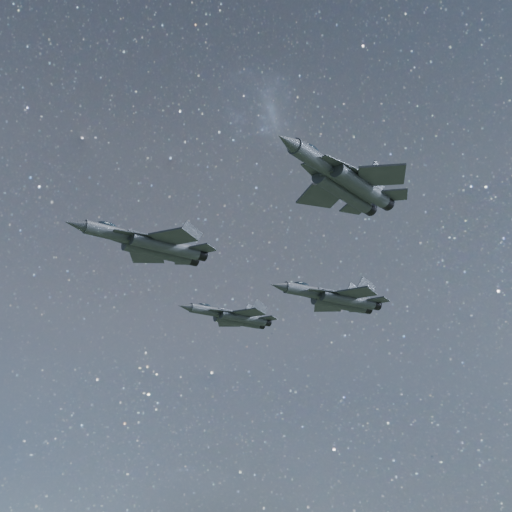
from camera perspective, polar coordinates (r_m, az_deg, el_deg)
jet_lead at (r=83.33m, az=-8.44°, el=0.96°), size 17.87×12.55×4.51m
jet_left at (r=107.84m, az=-1.86°, el=-4.85°), size 15.83×11.21×4.02m
jet_right at (r=66.41m, az=7.04°, el=5.99°), size 16.92×11.20×4.32m
jet_slot at (r=97.22m, az=6.35°, el=-3.37°), size 17.42×12.43×4.45m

